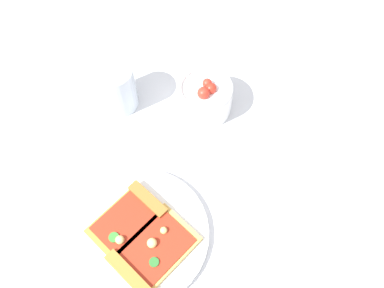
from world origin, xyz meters
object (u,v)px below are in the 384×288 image
pizza_slice_far (150,254)px  soda_glass (116,89)px  salad_bowl (205,97)px  plate (138,234)px  pizza_slice_near (131,217)px  paper_napkin (307,176)px

pizza_slice_far → soda_glass: (-0.30, 0.12, 0.03)m
pizza_slice_far → salad_bowl: size_ratio=1.41×
pizza_slice_far → salad_bowl: 0.31m
plate → pizza_slice_near: pizza_slice_near is taller
paper_napkin → pizza_slice_near: bearing=-110.9°
pizza_slice_near → paper_napkin: pizza_slice_near is taller
pizza_slice_far → soda_glass: size_ratio=1.44×
pizza_slice_far → paper_napkin: (0.05, 0.31, -0.02)m
plate → soda_glass: size_ratio=2.33×
soda_glass → paper_napkin: bearing=29.3°
plate → pizza_slice_near: size_ratio=1.79×
pizza_slice_far → soda_glass: bearing=157.7°
pizza_slice_near → pizza_slice_far: pizza_slice_far is taller
soda_glass → pizza_slice_near: bearing=-26.6°
pizza_slice_near → salad_bowl: salad_bowl is taller
plate → paper_napkin: bearing=74.1°
pizza_slice_near → soda_glass: 0.25m
plate → pizza_slice_far: pizza_slice_far is taller
pizza_slice_near → pizza_slice_far: bearing=-6.7°
plate → paper_napkin: 0.32m
salad_bowl → paper_napkin: size_ratio=1.04×
plate → paper_napkin: plate is taller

